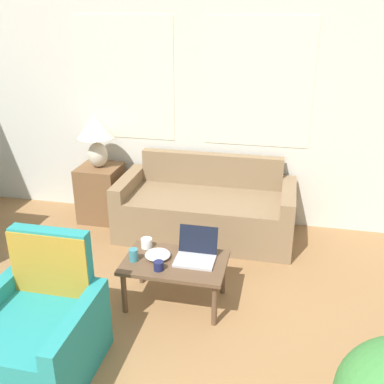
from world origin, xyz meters
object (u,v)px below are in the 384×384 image
(couch, at_px, (206,210))
(snack_bowl, at_px, (158,255))
(cup_white, at_px, (147,243))
(coffee_table, at_px, (175,266))
(armchair, at_px, (38,334))
(cup_navy, at_px, (134,255))
(table_lamp, at_px, (96,133))
(cup_yellow, at_px, (159,266))
(laptop, at_px, (196,253))

(couch, relative_size, snack_bowl, 8.76)
(cup_white, bearing_deg, coffee_table, -29.72)
(armchair, distance_m, coffee_table, 1.15)
(cup_navy, height_order, snack_bowl, cup_navy)
(table_lamp, bearing_deg, cup_white, -52.25)
(snack_bowl, bearing_deg, couch, 82.28)
(cup_yellow, bearing_deg, couch, 85.55)
(armchair, xyz_separation_m, coffee_table, (0.71, 0.90, 0.07))
(couch, height_order, coffee_table, couch)
(couch, height_order, laptop, couch)
(cup_yellow, relative_size, snack_bowl, 0.38)
(cup_navy, height_order, cup_yellow, cup_navy)
(table_lamp, distance_m, snack_bowl, 1.82)
(armchair, relative_size, snack_bowl, 4.36)
(cup_yellow, bearing_deg, coffee_table, 59.32)
(table_lamp, relative_size, cup_yellow, 7.49)
(couch, relative_size, laptop, 5.75)
(armchair, distance_m, snack_bowl, 1.09)
(cup_white, distance_m, snack_bowl, 0.20)
(couch, xyz_separation_m, armchair, (-0.73, -2.16, -0.00))
(armchair, xyz_separation_m, cup_navy, (0.38, 0.84, 0.17))
(coffee_table, distance_m, snack_bowl, 0.17)
(laptop, height_order, cup_navy, laptop)
(table_lamp, relative_size, snack_bowl, 2.83)
(cup_white, bearing_deg, cup_navy, -99.47)
(table_lamp, relative_size, cup_navy, 5.77)
(armchair, height_order, laptop, armchair)
(cup_navy, xyz_separation_m, cup_yellow, (0.24, -0.09, -0.01))
(armchair, height_order, cup_navy, armchair)
(couch, height_order, table_lamp, table_lamp)
(coffee_table, relative_size, laptop, 2.61)
(coffee_table, bearing_deg, cup_yellow, -120.68)
(laptop, distance_m, cup_navy, 0.50)
(table_lamp, distance_m, coffee_table, 1.95)
(armchair, relative_size, laptop, 2.86)
(cup_white, bearing_deg, snack_bowl, -45.45)
(coffee_table, height_order, cup_white, cup_white)
(armchair, height_order, cup_white, armchair)
(armchair, relative_size, cup_white, 9.66)
(couch, bearing_deg, cup_yellow, -94.45)
(table_lamp, bearing_deg, armchair, -77.30)
(couch, xyz_separation_m, cup_navy, (-0.35, -1.32, 0.17))
(armchair, bearing_deg, cup_navy, 65.48)
(coffee_table, xyz_separation_m, cup_navy, (-0.33, -0.06, 0.10))
(laptop, bearing_deg, snack_bowl, -170.24)
(coffee_table, distance_m, cup_navy, 0.35)
(cup_navy, bearing_deg, snack_bowl, 24.45)
(coffee_table, distance_m, cup_white, 0.34)
(laptop, bearing_deg, couch, 96.67)
(cup_yellow, bearing_deg, laptop, 42.26)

